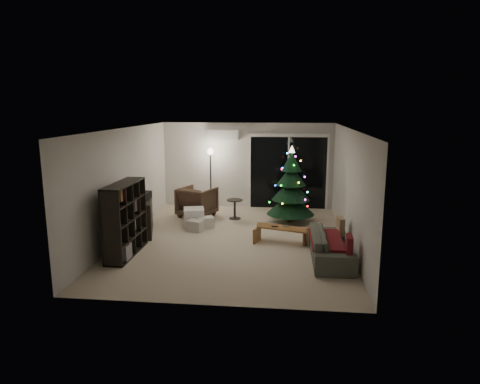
{
  "coord_description": "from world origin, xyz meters",
  "views": [
    {
      "loc": [
        1.14,
        -9.21,
        3.0
      ],
      "look_at": [
        0.1,
        0.3,
        1.05
      ],
      "focal_mm": 32.0,
      "sensor_mm": 36.0,
      "label": 1
    }
  ],
  "objects_px": {
    "armchair": "(197,202)",
    "coffee_table": "(281,235)",
    "bookshelf": "(117,219)",
    "media_cabinet": "(141,217)",
    "sofa": "(331,246)",
    "christmas_tree": "(291,185)"
  },
  "relations": [
    {
      "from": "armchair",
      "to": "christmas_tree",
      "type": "relative_size",
      "value": 0.45
    },
    {
      "from": "media_cabinet",
      "to": "sofa",
      "type": "distance_m",
      "value": 4.5
    },
    {
      "from": "armchair",
      "to": "coffee_table",
      "type": "bearing_deg",
      "value": 158.7
    },
    {
      "from": "coffee_table",
      "to": "christmas_tree",
      "type": "height_order",
      "value": "christmas_tree"
    },
    {
      "from": "armchair",
      "to": "bookshelf",
      "type": "bearing_deg",
      "value": 92.83
    },
    {
      "from": "bookshelf",
      "to": "christmas_tree",
      "type": "bearing_deg",
      "value": 27.14
    },
    {
      "from": "bookshelf",
      "to": "armchair",
      "type": "relative_size",
      "value": 1.65
    },
    {
      "from": "armchair",
      "to": "christmas_tree",
      "type": "height_order",
      "value": "christmas_tree"
    },
    {
      "from": "media_cabinet",
      "to": "armchair",
      "type": "distance_m",
      "value": 1.97
    },
    {
      "from": "armchair",
      "to": "coffee_table",
      "type": "xyz_separation_m",
      "value": [
        2.33,
        -2.06,
        -0.23
      ]
    },
    {
      "from": "media_cabinet",
      "to": "armchair",
      "type": "bearing_deg",
      "value": 43.57
    },
    {
      "from": "armchair",
      "to": "sofa",
      "type": "distance_m",
      "value": 4.47
    },
    {
      "from": "bookshelf",
      "to": "coffee_table",
      "type": "height_order",
      "value": "bookshelf"
    },
    {
      "from": "bookshelf",
      "to": "media_cabinet",
      "type": "relative_size",
      "value": 1.13
    },
    {
      "from": "bookshelf",
      "to": "media_cabinet",
      "type": "bearing_deg",
      "value": 78.4
    },
    {
      "from": "sofa",
      "to": "coffee_table",
      "type": "bearing_deg",
      "value": 46.12
    },
    {
      "from": "media_cabinet",
      "to": "sofa",
      "type": "xyz_separation_m",
      "value": [
        4.3,
        -1.31,
        -0.13
      ]
    },
    {
      "from": "bookshelf",
      "to": "sofa",
      "type": "height_order",
      "value": "bookshelf"
    },
    {
      "from": "media_cabinet",
      "to": "bookshelf",
      "type": "bearing_deg",
      "value": -106.25
    },
    {
      "from": "bookshelf",
      "to": "armchair",
      "type": "distance_m",
      "value": 3.32
    },
    {
      "from": "media_cabinet",
      "to": "sofa",
      "type": "relative_size",
      "value": 0.68
    },
    {
      "from": "media_cabinet",
      "to": "sofa",
      "type": "bearing_deg",
      "value": -33.14
    }
  ]
}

